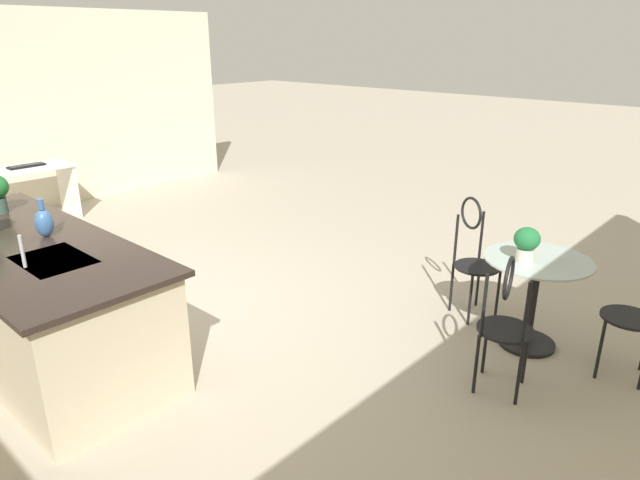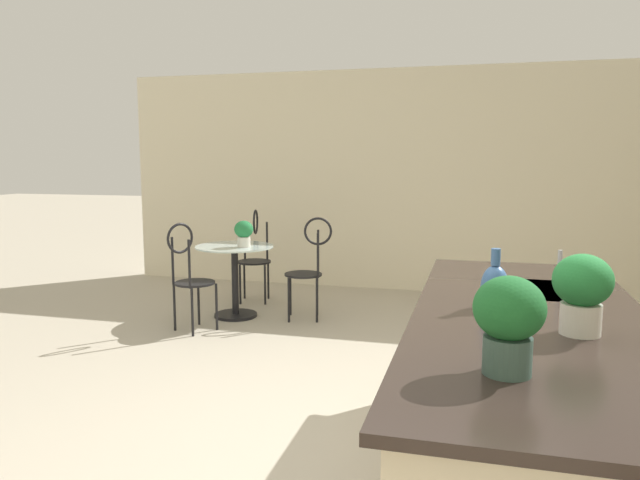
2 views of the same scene
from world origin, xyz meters
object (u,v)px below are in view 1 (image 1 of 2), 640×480
object	(u,v)px
vase_on_counter	(44,222)
chair_by_island	(474,252)
chair_toward_desk	(505,318)
writing_desk	(22,186)
potted_plant_on_table	(527,242)
bistro_table	(533,294)
keyboard	(26,166)

from	to	relation	value
vase_on_counter	chair_by_island	bearing A→B (deg)	-128.22
chair_by_island	chair_toward_desk	world-z (taller)	same
writing_desk	potted_plant_on_table	size ratio (longest dim) A/B	4.49
bistro_table	writing_desk	world-z (taller)	same
potted_plant_on_table	writing_desk	bearing A→B (deg)	12.17
chair_toward_desk	keyboard	distance (m)	6.29
writing_desk	vase_on_counter	world-z (taller)	vase_on_counter
chair_toward_desk	keyboard	xyz separation A→B (m)	(6.26, 0.58, 0.18)
keyboard	potted_plant_on_table	xyz separation A→B (m)	(-6.09, -1.21, 0.14)
keyboard	potted_plant_on_table	bearing A→B (deg)	-168.77
chair_toward_desk	vase_on_counter	world-z (taller)	vase_on_counter
chair_toward_desk	chair_by_island	bearing A→B (deg)	-52.56
writing_desk	vase_on_counter	xyz separation A→B (m)	(-3.40, 1.05, 0.52)
chair_by_island	writing_desk	size ratio (longest dim) A/B	0.87
chair_by_island	chair_toward_desk	xyz separation A→B (m)	(-0.73, 0.95, 0.00)
bistro_table	vase_on_counter	size ratio (longest dim) A/B	2.78
vase_on_counter	keyboard	bearing A→B (deg)	-18.60
chair_toward_desk	potted_plant_on_table	size ratio (longest dim) A/B	3.90
potted_plant_on_table	vase_on_counter	distance (m)	3.57
potted_plant_on_table	vase_on_counter	size ratio (longest dim) A/B	0.93
chair_by_island	potted_plant_on_table	world-z (taller)	chair_by_island
chair_toward_desk	writing_desk	world-z (taller)	chair_toward_desk
potted_plant_on_table	vase_on_counter	world-z (taller)	vase_on_counter
writing_desk	chair_toward_desk	bearing A→B (deg)	-173.79
chair_by_island	potted_plant_on_table	xyz separation A→B (m)	(-0.56, 0.32, 0.32)
chair_toward_desk	vase_on_counter	distance (m)	3.36
chair_by_island	keyboard	world-z (taller)	chair_by_island
keyboard	vase_on_counter	size ratio (longest dim) A/B	1.53
bistro_table	chair_by_island	world-z (taller)	chair_by_island
writing_desk	keyboard	bearing A→B (deg)	-78.69
keyboard	vase_on_counter	distance (m)	3.62
writing_desk	vase_on_counter	bearing A→B (deg)	162.82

